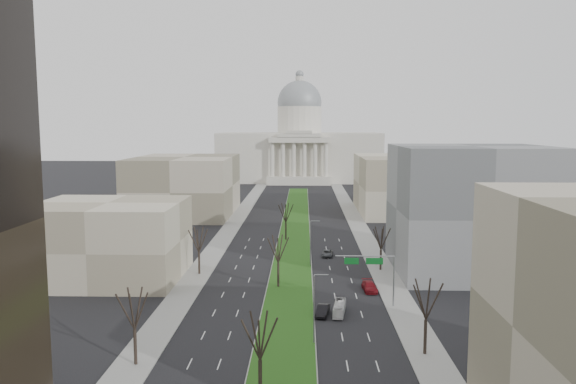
% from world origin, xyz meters
% --- Properties ---
extents(ground, '(600.00, 600.00, 0.00)m').
position_xyz_m(ground, '(0.00, 120.00, 0.00)').
color(ground, black).
rests_on(ground, ground).
extents(median, '(8.00, 222.03, 0.20)m').
position_xyz_m(median, '(0.00, 118.99, 0.10)').
color(median, '#999993').
rests_on(median, ground).
extents(sidewalk_left, '(5.00, 330.00, 0.15)m').
position_xyz_m(sidewalk_left, '(-17.50, 95.00, 0.07)').
color(sidewalk_left, gray).
rests_on(sidewalk_left, ground).
extents(sidewalk_right, '(5.00, 330.00, 0.15)m').
position_xyz_m(sidewalk_right, '(17.50, 95.00, 0.07)').
color(sidewalk_right, gray).
rests_on(sidewalk_right, ground).
extents(capitol, '(80.00, 46.00, 55.00)m').
position_xyz_m(capitol, '(0.00, 269.59, 16.31)').
color(capitol, beige).
rests_on(capitol, ground).
extents(building_beige_left, '(26.00, 22.00, 14.00)m').
position_xyz_m(building_beige_left, '(-33.00, 85.00, 7.00)').
color(building_beige_left, tan).
rests_on(building_beige_left, ground).
extents(building_grey_right, '(28.00, 26.00, 24.00)m').
position_xyz_m(building_grey_right, '(34.00, 92.00, 12.00)').
color(building_grey_right, slate).
rests_on(building_grey_right, ground).
extents(building_far_left, '(30.00, 40.00, 18.00)m').
position_xyz_m(building_far_left, '(-35.00, 160.00, 9.00)').
color(building_far_left, gray).
rests_on(building_far_left, ground).
extents(building_far_right, '(30.00, 40.00, 18.00)m').
position_xyz_m(building_far_right, '(35.00, 165.00, 9.00)').
color(building_far_right, tan).
rests_on(building_far_right, ground).
extents(tree_left_mid, '(5.40, 5.40, 9.72)m').
position_xyz_m(tree_left_mid, '(-17.20, 48.00, 7.00)').
color(tree_left_mid, black).
rests_on(tree_left_mid, ground).
extents(tree_left_far, '(5.28, 5.28, 9.50)m').
position_xyz_m(tree_left_far, '(-17.20, 88.00, 6.84)').
color(tree_left_far, black).
rests_on(tree_left_far, ground).
extents(tree_right_mid, '(5.52, 5.52, 9.94)m').
position_xyz_m(tree_right_mid, '(17.20, 52.00, 7.16)').
color(tree_right_mid, black).
rests_on(tree_right_mid, ground).
extents(tree_right_far, '(5.04, 5.04, 9.07)m').
position_xyz_m(tree_right_far, '(17.20, 92.00, 6.53)').
color(tree_right_far, black).
rests_on(tree_right_far, ground).
extents(tree_median_a, '(5.40, 5.40, 9.72)m').
position_xyz_m(tree_median_a, '(-2.00, 40.00, 7.00)').
color(tree_median_a, black).
rests_on(tree_median_a, ground).
extents(tree_median_b, '(5.40, 5.40, 9.72)m').
position_xyz_m(tree_median_b, '(-2.00, 80.00, 7.00)').
color(tree_median_b, black).
rests_on(tree_median_b, ground).
extents(tree_median_c, '(5.40, 5.40, 9.72)m').
position_xyz_m(tree_median_c, '(-2.00, 120.00, 7.00)').
color(tree_median_c, black).
rests_on(tree_median_c, ground).
extents(streetlamp_median_b, '(1.90, 0.20, 9.16)m').
position_xyz_m(streetlamp_median_b, '(3.76, 55.00, 4.81)').
color(streetlamp_median_b, gray).
rests_on(streetlamp_median_b, ground).
extents(streetlamp_median_c, '(1.90, 0.20, 9.16)m').
position_xyz_m(streetlamp_median_c, '(3.76, 95.00, 4.81)').
color(streetlamp_median_c, gray).
rests_on(streetlamp_median_c, ground).
extents(mast_arm_signs, '(9.12, 0.24, 8.09)m').
position_xyz_m(mast_arm_signs, '(13.49, 70.03, 6.11)').
color(mast_arm_signs, gray).
rests_on(mast_arm_signs, ground).
extents(car_black, '(2.37, 4.85, 1.53)m').
position_xyz_m(car_black, '(5.20, 65.88, 0.77)').
color(car_black, black).
rests_on(car_black, ground).
extents(car_red, '(2.50, 5.47, 1.55)m').
position_xyz_m(car_red, '(13.50, 78.32, 0.78)').
color(car_red, maroon).
rests_on(car_red, ground).
extents(car_grey_far, '(2.78, 5.00, 1.32)m').
position_xyz_m(car_grey_far, '(7.43, 103.36, 0.66)').
color(car_grey_far, '#484B50').
rests_on(car_grey_far, ground).
extents(box_van, '(2.38, 6.55, 1.78)m').
position_xyz_m(box_van, '(7.69, 66.58, 0.89)').
color(box_van, white).
rests_on(box_van, ground).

